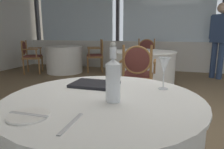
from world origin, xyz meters
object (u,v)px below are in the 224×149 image
dining_chair_1_0 (138,70)px  water_bottle (113,79)px  dining_chair_0_0 (98,53)px  menu_book (95,84)px  side_plate (29,115)px  dining_chair_1_1 (146,54)px  dining_chair_0_1 (29,54)px  wine_glass (164,66)px  diner_person_0 (219,36)px

dining_chair_1_0 → water_bottle: bearing=-178.3°
dining_chair_0_0 → menu_book: bearing=86.3°
water_bottle → menu_book: (-0.22, 0.28, -0.12)m
water_bottle → dining_chair_1_0: water_bottle is taller
side_plate → dining_chair_1_1: (-0.05, 4.45, -0.18)m
side_plate → dining_chair_0_1: (-3.14, 3.84, -0.20)m
water_bottle → dining_chair_1_0: size_ratio=0.35×
wine_glass → menu_book: wine_glass is taller
side_plate → diner_person_0: size_ratio=0.10×
dining_chair_0_1 → dining_chair_1_1: 3.15m
dining_chair_1_0 → diner_person_0: diner_person_0 is taller
dining_chair_1_0 → dining_chair_1_1: (-0.16, 2.18, 0.01)m
menu_book → dining_chair_0_1: size_ratio=0.36×
dining_chair_0_0 → dining_chair_0_1: 1.86m
water_bottle → dining_chair_0_0: (-1.75, 4.31, -0.32)m
wine_glass → dining_chair_0_0: wine_glass is taller
dining_chair_0_1 → dining_chair_1_1: size_ratio=0.95×
wine_glass → dining_chair_0_0: 4.46m
side_plate → dining_chair_1_0: bearing=87.4°
wine_glass → water_bottle: bearing=-127.0°
water_bottle → menu_book: water_bottle is taller
menu_book → dining_chair_0_0: bearing=110.9°
menu_book → diner_person_0: size_ratio=0.18×
diner_person_0 → water_bottle: bearing=-153.9°
wine_glass → dining_chair_0_0: bearing=116.7°
menu_book → dining_chair_0_0: 4.32m
menu_book → dining_chair_0_1: 4.59m
dining_chair_0_1 → dining_chair_1_1: (3.09, 0.61, 0.02)m
side_plate → wine_glass: size_ratio=0.86×
dining_chair_1_1 → side_plate: bearing=-3.4°
diner_person_0 → menu_book: bearing=-157.7°
menu_book → dining_chair_0_0: (-1.54, 4.03, -0.20)m
dining_chair_0_1 → dining_chair_1_1: bearing=-13.3°
dining_chair_1_0 → diner_person_0: size_ratio=0.52×
dining_chair_1_1 → dining_chair_0_1: bearing=-82.9°
dining_chair_0_0 → dining_chair_1_1: (1.40, -0.16, 0.01)m
side_plate → diner_person_0: diner_person_0 is taller
menu_book → dining_chair_1_0: (0.02, 1.69, -0.20)m
dining_chair_0_0 → side_plate: bearing=82.9°
dining_chair_0_0 → dining_chair_0_1: dining_chair_0_0 is taller
dining_chair_1_1 → diner_person_0: 1.76m
water_bottle → diner_person_0: 4.53m
water_bottle → dining_chair_0_1: (-3.45, 3.53, -0.33)m
wine_glass → dining_chair_1_0: size_ratio=0.23×
dining_chair_0_1 → menu_book: bearing=-69.8°
wine_glass → diner_person_0: bearing=74.8°
dining_chair_0_1 → dining_chair_1_1: dining_chair_1_1 is taller
side_plate → wine_glass: (0.55, 0.63, 0.15)m
menu_book → dining_chair_1_0: dining_chair_1_0 is taller
dining_chair_1_1 → diner_person_0: diner_person_0 is taller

